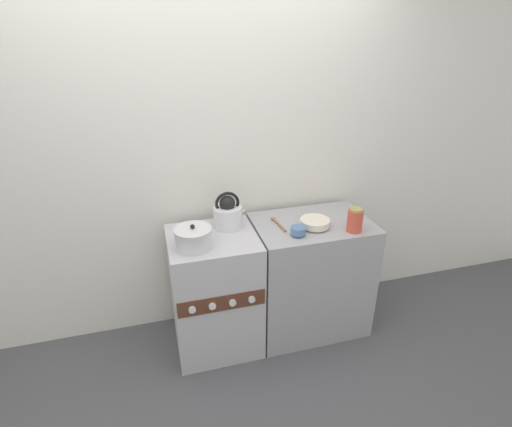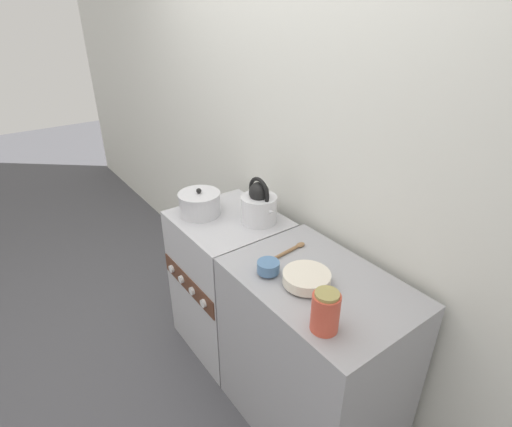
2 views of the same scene
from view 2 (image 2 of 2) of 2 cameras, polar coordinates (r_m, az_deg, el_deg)
ground_plane at (r=2.60m, az=-8.64°, el=-19.33°), size 12.00×12.00×0.00m
wall_back at (r=2.21m, az=3.53°, el=10.90°), size 7.00×0.06×2.50m
stove at (r=2.40m, az=-3.77°, el=-9.73°), size 0.57×0.55×0.86m
counter at (r=2.00m, az=8.14°, el=-19.39°), size 0.80×0.55×0.86m
kettle at (r=2.08m, az=0.44°, el=1.19°), size 0.23×0.19×0.25m
cooking_pot at (r=2.20m, az=-8.05°, el=1.42°), size 0.23×0.23×0.15m
enamel_bowl at (r=1.66m, az=7.24°, el=-9.14°), size 0.20×0.20×0.05m
small_ceramic_bowl at (r=1.71m, az=1.77°, el=-7.65°), size 0.10×0.10×0.06m
storage_jar at (r=1.44m, az=9.89°, el=-13.62°), size 0.10×0.10×0.16m
wooden_spoon at (r=1.87m, az=4.88°, el=-5.26°), size 0.05×0.23×0.02m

